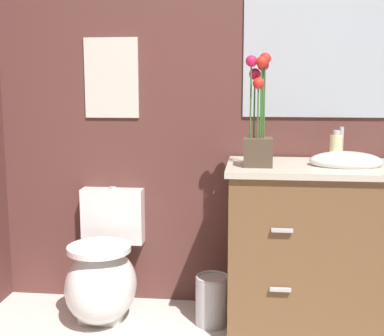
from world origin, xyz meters
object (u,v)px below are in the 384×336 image
at_px(vanity_cabinet, 318,247).
at_px(wall_poster, 111,78).
at_px(soap_bottle, 336,148).
at_px(toilet, 103,275).
at_px(flower_vase, 258,128).
at_px(wall_mirror, 318,52).
at_px(trash_bin, 212,300).

xyz_separation_m(vanity_cabinet, wall_poster, (-1.15, 0.29, 0.86)).
xyz_separation_m(vanity_cabinet, soap_bottle, (0.08, 0.08, 0.50)).
height_order(vanity_cabinet, soap_bottle, vanity_cabinet).
bearing_deg(soap_bottle, toilet, -177.72).
distance_m(flower_vase, wall_mirror, 0.62).
relative_size(toilet, trash_bin, 2.54).
xyz_separation_m(toilet, wall_mirror, (1.14, 0.27, 1.21)).
height_order(toilet, flower_vase, flower_vase).
relative_size(soap_bottle, trash_bin, 0.62).
relative_size(vanity_cabinet, wall_mirror, 1.32).
bearing_deg(soap_bottle, flower_vase, -159.82).
xyz_separation_m(flower_vase, wall_mirror, (0.32, 0.36, 0.38)).
distance_m(toilet, wall_mirror, 1.68).
distance_m(soap_bottle, wall_mirror, 0.55).
distance_m(toilet, trash_bin, 0.61).
bearing_deg(flower_vase, vanity_cabinet, 12.54).
xyz_separation_m(flower_vase, wall_poster, (-0.83, 0.36, 0.25)).
xyz_separation_m(trash_bin, wall_mirror, (0.54, 0.29, 1.31)).
bearing_deg(wall_poster, wall_mirror, 0.00).
height_order(toilet, trash_bin, toilet).
height_order(soap_bottle, trash_bin, soap_bottle).
xyz_separation_m(toilet, flower_vase, (0.83, -0.10, 0.82)).
bearing_deg(toilet, flower_vase, -6.70).
distance_m(flower_vase, trash_bin, 0.96).
height_order(toilet, vanity_cabinet, vanity_cabinet).
xyz_separation_m(toilet, soap_bottle, (1.23, 0.05, 0.71)).
xyz_separation_m(wall_poster, wall_mirror, (1.14, 0.00, 0.14)).
bearing_deg(vanity_cabinet, wall_poster, 165.63).
distance_m(flower_vase, wall_poster, 0.94).
bearing_deg(wall_poster, flower_vase, -23.76).
distance_m(wall_poster, wall_mirror, 1.15).
bearing_deg(vanity_cabinet, flower_vase, -167.46).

